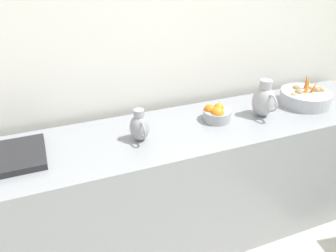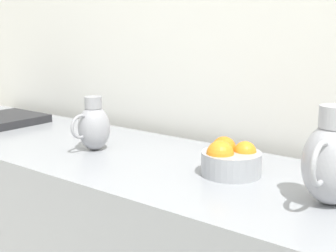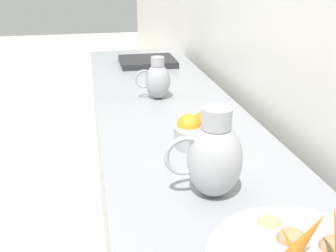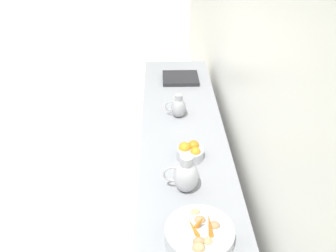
% 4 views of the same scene
% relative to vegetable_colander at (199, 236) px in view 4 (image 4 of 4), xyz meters
% --- Properties ---
extents(tile_wall_left, '(0.10, 9.50, 3.00)m').
position_rel_vegetable_colander_xyz_m(tile_wall_left, '(-0.41, -0.42, 0.51)').
color(tile_wall_left, white).
rests_on(tile_wall_left, ground_plane).
extents(prep_counter, '(0.63, 2.96, 0.93)m').
position_rel_vegetable_colander_xyz_m(prep_counter, '(0.02, -0.92, -0.52)').
color(prep_counter, gray).
rests_on(prep_counter, ground_plane).
extents(vegetable_colander, '(0.35, 0.35, 0.22)m').
position_rel_vegetable_colander_xyz_m(vegetable_colander, '(0.00, 0.00, 0.00)').
color(vegetable_colander, '#ADAFB5').
rests_on(vegetable_colander, prep_counter).
extents(orange_bowl, '(0.18, 0.18, 0.11)m').
position_rel_vegetable_colander_xyz_m(orange_bowl, '(-0.01, -0.72, -0.00)').
color(orange_bowl, '#9EA0A5').
rests_on(orange_bowl, prep_counter).
extents(metal_pitcher_tall, '(0.21, 0.15, 0.25)m').
position_rel_vegetable_colander_xyz_m(metal_pitcher_tall, '(0.05, -0.40, 0.06)').
color(metal_pitcher_tall, '#A3A3A8').
rests_on(metal_pitcher_tall, prep_counter).
extents(metal_pitcher_short, '(0.17, 0.12, 0.20)m').
position_rel_vegetable_colander_xyz_m(metal_pitcher_short, '(0.05, -1.26, 0.04)').
color(metal_pitcher_short, '#939399').
rests_on(metal_pitcher_short, prep_counter).
extents(counter_sink_basin, '(0.34, 0.30, 0.04)m').
position_rel_vegetable_colander_xyz_m(counter_sink_basin, '(-0.01, -1.94, -0.03)').
color(counter_sink_basin, '#232326').
rests_on(counter_sink_basin, prep_counter).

